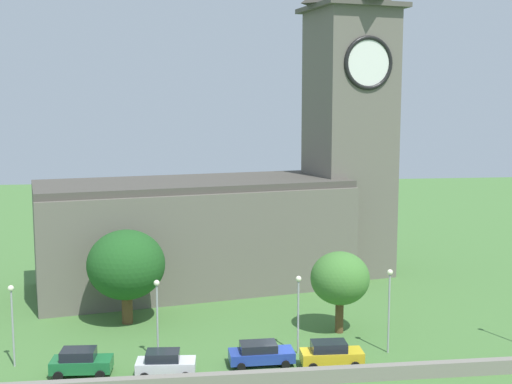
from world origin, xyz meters
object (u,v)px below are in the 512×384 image
(streetlamp_east_mid, at_px, (389,297))
(tree_by_tower, at_px, (126,265))
(car_yellow, at_px, (331,354))
(tree_riverside_east, at_px, (340,279))
(streetlamp_west_mid, at_px, (157,306))
(car_green, at_px, (81,362))
(car_blue, at_px, (261,354))
(church, at_px, (249,193))
(streetlamp_west_end, at_px, (12,311))
(streetlamp_central, at_px, (298,301))
(car_white, at_px, (165,364))

(streetlamp_east_mid, xyz_separation_m, tree_by_tower, (-20.35, 9.62, 0.78))
(car_yellow, bearing_deg, tree_riverside_east, 71.12)
(streetlamp_west_mid, height_order, tree_by_tower, tree_by_tower)
(car_green, bearing_deg, tree_riverside_east, 17.30)
(car_blue, xyz_separation_m, streetlamp_west_mid, (-7.49, 1.57, 3.38))
(car_blue, bearing_deg, tree_by_tower, 133.59)
(church, xyz_separation_m, car_yellow, (3.14, -24.56, -8.56))
(car_green, relative_size, car_yellow, 0.95)
(streetlamp_west_end, height_order, streetlamp_west_mid, streetlamp_west_mid)
(car_yellow, height_order, streetlamp_west_mid, streetlamp_west_mid)
(car_yellow, distance_m, tree_by_tower, 19.81)
(church, bearing_deg, car_blue, -94.58)
(car_yellow, bearing_deg, church, 97.30)
(church, xyz_separation_m, streetlamp_west_end, (-19.78, -21.52, -5.38))
(streetlamp_west_end, relative_size, streetlamp_east_mid, 0.93)
(streetlamp_west_end, bearing_deg, streetlamp_east_mid, -1.66)
(streetlamp_central, height_order, tree_riverside_east, tree_riverside_east)
(car_white, distance_m, car_blue, 7.06)
(streetlamp_east_mid, relative_size, tree_by_tower, 0.80)
(car_blue, xyz_separation_m, tree_riverside_east, (7.48, 6.11, 3.78))
(car_yellow, bearing_deg, streetlamp_west_mid, 168.14)
(car_green, distance_m, streetlamp_central, 16.46)
(streetlamp_west_mid, bearing_deg, car_white, -79.03)
(car_green, distance_m, tree_by_tower, 12.09)
(car_blue, relative_size, tree_riverside_east, 0.70)
(car_yellow, height_order, streetlamp_central, streetlamp_central)
(streetlamp_east_mid, distance_m, tree_riverside_east, 5.58)
(streetlamp_west_end, bearing_deg, car_green, -23.71)
(streetlamp_west_mid, distance_m, streetlamp_central, 10.64)
(car_green, relative_size, tree_by_tower, 0.53)
(church, bearing_deg, car_white, -109.67)
(tree_riverside_east, bearing_deg, streetlamp_central, -135.52)
(church, bearing_deg, streetlamp_central, -86.66)
(car_white, relative_size, car_blue, 0.89)
(church, height_order, streetlamp_west_mid, church)
(streetlamp_west_end, xyz_separation_m, tree_by_tower, (7.62, 8.81, 1.06))
(tree_riverside_east, bearing_deg, streetlamp_east_mid, -62.29)
(car_green, xyz_separation_m, streetlamp_central, (16.01, 2.08, 3.22))
(car_yellow, relative_size, streetlamp_west_end, 0.75)
(church, distance_m, streetlamp_central, 22.33)
(car_yellow, distance_m, streetlamp_central, 4.72)
(streetlamp_east_mid, height_order, tree_riverside_east, tree_riverside_east)
(tree_riverside_east, xyz_separation_m, tree_by_tower, (-17.75, 4.68, 0.58))
(car_green, xyz_separation_m, car_yellow, (17.89, -0.83, 0.02))
(streetlamp_west_end, distance_m, tree_by_tower, 11.69)
(streetlamp_west_end, bearing_deg, streetlamp_west_mid, -2.26)
(streetlamp_central, distance_m, streetlamp_east_mid, 6.97)
(car_white, bearing_deg, streetlamp_central, 16.91)
(car_blue, bearing_deg, streetlamp_west_mid, 168.13)
(car_white, bearing_deg, car_blue, 9.91)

